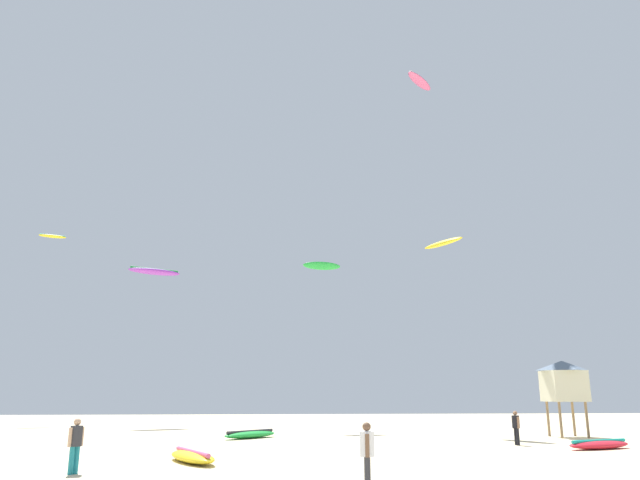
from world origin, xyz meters
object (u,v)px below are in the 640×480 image
Objects in this scene: person_foreground at (367,450)px; person_midground at (76,441)px; kite_aloft_3 at (322,266)px; kite_aloft_4 at (154,272)px; kite_aloft_0 at (53,236)px; kite_aloft_1 at (443,243)px; lifeguard_tower at (563,380)px; kite_aloft_2 at (420,81)px; kite_grounded_mid at (599,445)px; kite_grounded_near at (192,457)px; person_left at (516,425)px; kite_grounded_far at (250,434)px.

person_midground is (-8.37, 3.82, -0.01)m from person_foreground.
kite_aloft_3 is 14.48m from kite_aloft_4.
kite_aloft_0 is 0.68× the size of kite_aloft_1.
kite_aloft_2 reaches higher than lifeguard_tower.
kite_aloft_3 is 0.67× the size of kite_aloft_4.
kite_grounded_mid is (20.25, 6.63, -0.75)m from person_midground.
kite_aloft_3 is (-10.87, 14.71, 10.84)m from kite_grounded_mid.
kite_grounded_near is (3.21, 2.82, -0.74)m from person_midground.
kite_aloft_0 is at bearing 165.73° from kite_aloft_2.
kite_aloft_3 reaches higher than person_left.
person_foreground is 0.44× the size of kite_grounded_near.
kite_aloft_2 is at bearing 81.57° from kite_aloft_1.
kite_aloft_3 reaches higher than kite_grounded_near.
kite_grounded_mid is (11.89, 10.45, -0.77)m from person_foreground.
kite_aloft_0 is at bearing 151.89° from lifeguard_tower.
person_left is at bearing -135.41° from lifeguard_tower.
person_midground is at bearing -138.70° from kite_grounded_near.
kite_aloft_2 reaches higher than kite_aloft_1.
person_left is at bearing -23.33° from kite_grounded_far.
kite_grounded_far is 0.96× the size of kite_aloft_1.
person_midground is at bearing -108.91° from kite_grounded_far.
kite_grounded_far is 0.91× the size of kite_aloft_2.
kite_aloft_4 is (-6.63, 25.24, 11.53)m from kite_grounded_near.
person_midground reaches higher than kite_grounded_near.
kite_aloft_0 is 34.49m from kite_aloft_1.
person_midground is at bearing -125.79° from kite_aloft_2.
person_left is at bearing -91.67° from kite_aloft_2.
person_midground is 1.05× the size of person_left.
lifeguard_tower is at bearing -113.87° from person_midground.
kite_aloft_2 reaches higher than person_foreground.
kite_aloft_4 reaches higher than person_foreground.
kite_grounded_near is at bearing -45.36° from person_foreground.
kite_aloft_4 is at bearing 127.66° from person_left.
kite_aloft_3 reaches higher than kite_grounded_mid.
kite_aloft_2 reaches higher than person_midground.
lifeguard_tower is 1.22× the size of kite_aloft_1.
person_foreground is 35.66m from kite_aloft_4.
kite_grounded_far reaches higher than kite_grounded_mid.
kite_aloft_0 is (-21.70, 36.68, 14.73)m from person_foreground.
person_foreground reaches higher than kite_grounded_near.
person_left is at bearing -118.48° from person_midground.
lifeguard_tower is at bearing -28.11° from kite_aloft_0.
person_midground is 40.78m from kite_aloft_2.
kite_aloft_0 is 0.82× the size of kite_aloft_3.
kite_aloft_0 is 34.48m from kite_aloft_2.
kite_aloft_0 reaches higher than kite_aloft_4.
person_left is (9.12, 12.69, -0.05)m from person_foreground.
kite_aloft_1 reaches higher than kite_aloft_3.
kite_aloft_0 is at bearing 118.83° from kite_grounded_near.
kite_aloft_1 reaches higher than lifeguard_tower.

